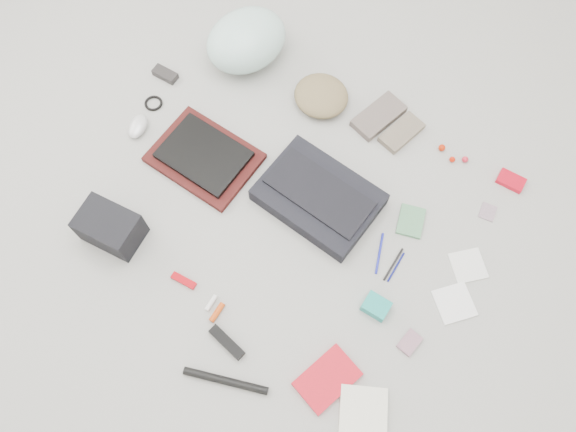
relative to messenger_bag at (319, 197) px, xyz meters
The scene contains 33 objects.
ground_plane 0.15m from the messenger_bag, 114.27° to the right, with size 4.00×4.00×0.00m, color gray.
messenger_bag is the anchor object (origin of this frame).
bag_flap 0.04m from the messenger_bag, ahead, with size 0.39×0.18×0.01m, color black.
laptop_sleeve 0.48m from the messenger_bag, behind, with size 0.39×0.29×0.03m, color #421311.
laptop 0.48m from the messenger_bag, behind, with size 0.32×0.23×0.02m, color black.
bike_helmet 0.74m from the messenger_bag, 142.78° to the left, with size 0.28×0.35×0.21m, color silver.
beanie 0.45m from the messenger_bag, 117.37° to the left, with size 0.23×0.21×0.08m, color olive.
mitten_left 0.45m from the messenger_bag, 85.68° to the left, with size 0.11×0.22×0.03m, color #685A54.
mitten_right 0.45m from the messenger_bag, 70.90° to the left, with size 0.09×0.18×0.03m, color #736757.
power_brick 0.86m from the messenger_bag, 167.35° to the left, with size 0.11×0.05×0.03m, color black.
cable_coil 0.80m from the messenger_bag, behind, with size 0.07×0.07×0.01m, color black.
mouse 0.79m from the messenger_bag, behind, with size 0.07×0.11×0.04m, color silver.
camera_bag 0.77m from the messenger_bag, 139.92° to the right, with size 0.21×0.15×0.14m, color black.
multitool 0.58m from the messenger_bag, 117.19° to the right, with size 0.09×0.03×0.01m, color #A30108.
toiletry_tube_white 0.56m from the messenger_bag, 104.25° to the right, with size 0.02×0.02×0.06m, color silver.
toiletry_tube_orange 0.57m from the messenger_bag, 100.14° to the right, with size 0.02×0.02×0.07m, color #C0400C.
u_lock 0.63m from the messenger_bag, 91.22° to the right, with size 0.14×0.04×0.03m, color black.
bike_pump 0.74m from the messenger_bag, 86.02° to the right, with size 0.03×0.03×0.29m, color black.
book_red 0.66m from the messenger_bag, 58.70° to the right, with size 0.14×0.20×0.02m, color red.
book_white 0.81m from the messenger_bag, 51.03° to the right, with size 0.15×0.23×0.02m, color silver.
notepad 0.36m from the messenger_bag, 15.89° to the left, with size 0.09×0.12×0.01m, color #4B8158.
pen_blue 0.31m from the messenger_bag, 14.07° to the right, with size 0.01×0.01×0.16m, color #171C9E.
pen_black 0.37m from the messenger_bag, 13.67° to the right, with size 0.01×0.01×0.14m, color black.
pen_navy 0.38m from the messenger_bag, 13.93° to the right, with size 0.01×0.01×0.13m, color #090D5D.
accordion_wallet 0.46m from the messenger_bag, 35.19° to the right, with size 0.09×0.07×0.04m, color teal.
card_deck 0.62m from the messenger_bag, 30.75° to the right, with size 0.06×0.08×0.02m, color gray.
napkin_top 0.60m from the messenger_bag, ahead, with size 0.12×0.12×0.01m, color silver.
napkin_bottom 0.62m from the messenger_bag, 10.19° to the right, with size 0.13×0.13×0.01m, color white.
lollipop_a 0.54m from the messenger_bag, 54.47° to the left, with size 0.03×0.03×0.03m, color #B51F03.
lollipop_b 0.56m from the messenger_bag, 48.10° to the left, with size 0.02×0.02×0.02m, color red.
lollipop_c 0.61m from the messenger_bag, 46.60° to the left, with size 0.02×0.02×0.02m, color red.
altoids_tin 0.75m from the messenger_bag, 36.13° to the left, with size 0.10×0.06×0.02m, color red.
stamp_sheet 0.64m from the messenger_bag, 25.77° to the left, with size 0.06×0.07×0.00m, color gray.
Camera 1 is at (0.40, -0.70, 1.95)m, focal length 35.00 mm.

